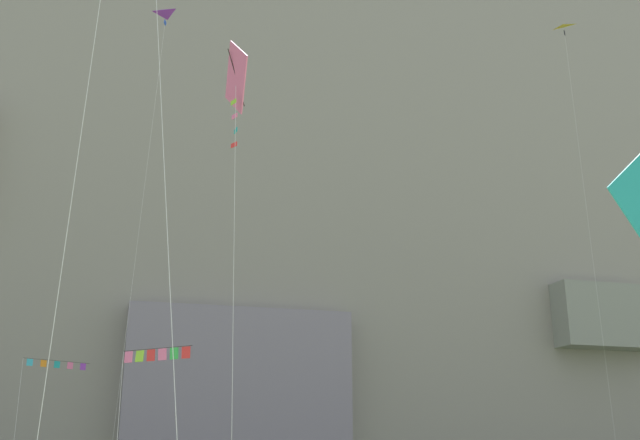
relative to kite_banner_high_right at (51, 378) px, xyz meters
The scene contains 6 objects.
cliff_face 37.64m from the kite_banner_high_right, 67.68° to the left, with size 180.00×27.16×55.66m.
kite_banner_high_right is the anchor object (origin of this frame).
kite_diamond_upper_right 20.25m from the kite_banner_high_right, 72.19° to the right, with size 0.66×3.41×15.10m.
kite_banner_upper_left 13.83m from the kite_banner_high_right, 72.84° to the right, with size 2.19×3.92×6.16m.
kite_delta_high_left 39.92m from the kite_banner_high_right, ahead, with size 1.66×2.54×31.96m.
kite_delta_mid_center 19.92m from the kite_banner_high_right, 22.08° to the left, with size 2.09×2.12×27.78m.
Camera 1 is at (-9.06, -4.17, 2.82)m, focal length 41.50 mm.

